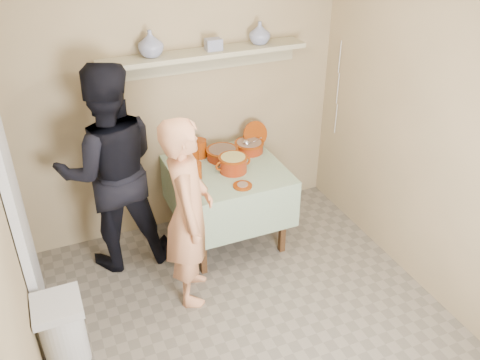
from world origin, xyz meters
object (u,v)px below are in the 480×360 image
person_cook (188,213)px  serving_table (227,180)px  trash_bin (63,332)px  cazuela_rice (233,163)px  person_helper (110,170)px

person_cook → serving_table: size_ratio=1.62×
serving_table → trash_bin: size_ratio=1.74×
serving_table → cazuela_rice: size_ratio=2.95×
cazuela_rice → trash_bin: (-1.61, -0.83, -0.56)m
person_cook → trash_bin: bearing=125.8°
cazuela_rice → person_cook: bearing=-139.0°
serving_table → cazuela_rice: cazuela_rice is taller
person_cook → person_helper: size_ratio=0.87×
trash_bin → person_helper: bearing=59.4°
person_helper → cazuela_rice: size_ratio=5.50×
person_helper → trash_bin: (-0.59, -1.01, -0.62)m
person_cook → trash_bin: person_cook is taller
cazuela_rice → trash_bin: bearing=-152.8°
person_cook → person_helper: person_helper is taller
serving_table → trash_bin: bearing=-150.3°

